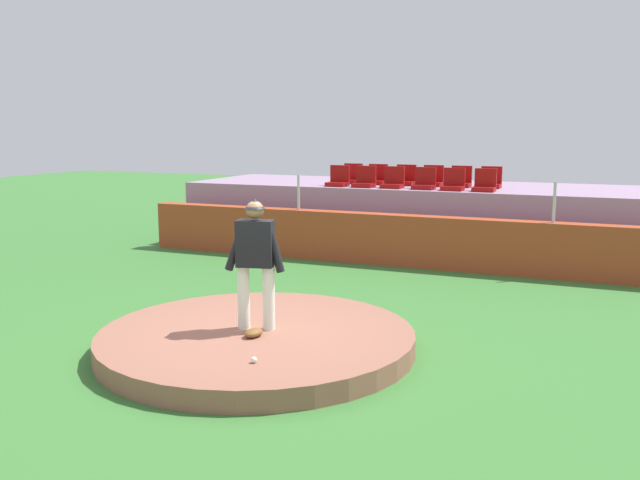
{
  "coord_description": "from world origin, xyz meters",
  "views": [
    {
      "loc": [
        4.19,
        -7.7,
        2.95
      ],
      "look_at": [
        0.0,
        2.18,
        1.17
      ],
      "focal_mm": 37.69,
      "sensor_mm": 36.0,
      "label": 1
    }
  ],
  "objects_px": {
    "stadium_chair_10": "(461,180)",
    "stadium_chair_0": "(338,180)",
    "stadium_chair_2": "(393,181)",
    "baseball": "(254,360)",
    "stadium_chair_5": "(485,184)",
    "stadium_chair_7": "(377,178)",
    "stadium_chair_9": "(433,180)",
    "stadium_chair_1": "(365,180)",
    "pitcher": "(255,254)",
    "stadium_chair_4": "(453,183)",
    "fielding_glove": "(254,333)",
    "stadium_chair_8": "(405,179)",
    "stadium_chair_11": "(491,181)",
    "stadium_chair_6": "(352,177)"
  },
  "relations": [
    {
      "from": "pitcher",
      "to": "baseball",
      "type": "xyz_separation_m",
      "value": [
        0.62,
        -1.21,
        -0.99
      ]
    },
    {
      "from": "fielding_glove",
      "to": "stadium_chair_10",
      "type": "bearing_deg",
      "value": 2.83
    },
    {
      "from": "stadium_chair_2",
      "to": "stadium_chair_11",
      "type": "distance_m",
      "value": 2.29
    },
    {
      "from": "stadium_chair_6",
      "to": "stadium_chair_10",
      "type": "xyz_separation_m",
      "value": [
        2.76,
        0.02,
        0.0
      ]
    },
    {
      "from": "pitcher",
      "to": "stadium_chair_4",
      "type": "relative_size",
      "value": 3.55
    },
    {
      "from": "stadium_chair_2",
      "to": "stadium_chair_7",
      "type": "relative_size",
      "value": 1.0
    },
    {
      "from": "stadium_chair_1",
      "to": "stadium_chair_2",
      "type": "xyz_separation_m",
      "value": [
        0.69,
        0.03,
        0.0
      ]
    },
    {
      "from": "stadium_chair_10",
      "to": "stadium_chair_0",
      "type": "bearing_deg",
      "value": 18.2
    },
    {
      "from": "stadium_chair_4",
      "to": "stadium_chair_8",
      "type": "distance_m",
      "value": 1.65
    },
    {
      "from": "baseball",
      "to": "stadium_chair_11",
      "type": "relative_size",
      "value": 0.15
    },
    {
      "from": "stadium_chair_0",
      "to": "baseball",
      "type": "bearing_deg",
      "value": 105.15
    },
    {
      "from": "stadium_chair_1",
      "to": "stadium_chair_7",
      "type": "height_order",
      "value": "same"
    },
    {
      "from": "stadium_chair_4",
      "to": "stadium_chair_7",
      "type": "distance_m",
      "value": 2.29
    },
    {
      "from": "pitcher",
      "to": "stadium_chair_6",
      "type": "distance_m",
      "value": 8.45
    },
    {
      "from": "stadium_chair_5",
      "to": "stadium_chair_9",
      "type": "bearing_deg",
      "value": -33.58
    },
    {
      "from": "pitcher",
      "to": "stadium_chair_11",
      "type": "height_order",
      "value": "stadium_chair_11"
    },
    {
      "from": "fielding_glove",
      "to": "stadium_chair_2",
      "type": "bearing_deg",
      "value": 12.5
    },
    {
      "from": "stadium_chair_2",
      "to": "stadium_chair_5",
      "type": "distance_m",
      "value": 2.12
    },
    {
      "from": "stadium_chair_2",
      "to": "stadium_chair_9",
      "type": "xyz_separation_m",
      "value": [
        0.72,
        0.9,
        0.0
      ]
    },
    {
      "from": "pitcher",
      "to": "stadium_chair_10",
      "type": "bearing_deg",
      "value": 69.2
    },
    {
      "from": "stadium_chair_5",
      "to": "stadium_chair_6",
      "type": "distance_m",
      "value": 3.59
    },
    {
      "from": "pitcher",
      "to": "fielding_glove",
      "type": "xyz_separation_m",
      "value": [
        0.14,
        -0.34,
        -0.97
      ]
    },
    {
      "from": "stadium_chair_1",
      "to": "stadium_chair_7",
      "type": "relative_size",
      "value": 1.0
    },
    {
      "from": "stadium_chair_8",
      "to": "stadium_chair_7",
      "type": "bearing_deg",
      "value": 0.95
    },
    {
      "from": "fielding_glove",
      "to": "stadium_chair_8",
      "type": "xyz_separation_m",
      "value": [
        -0.43,
        8.61,
        1.41
      ]
    },
    {
      "from": "stadium_chair_0",
      "to": "stadium_chair_5",
      "type": "distance_m",
      "value": 3.49
    },
    {
      "from": "baseball",
      "to": "stadium_chair_0",
      "type": "bearing_deg",
      "value": 105.15
    },
    {
      "from": "stadium_chair_0",
      "to": "stadium_chair_10",
      "type": "bearing_deg",
      "value": -161.8
    },
    {
      "from": "baseball",
      "to": "fielding_glove",
      "type": "distance_m",
      "value": 0.99
    },
    {
      "from": "stadium_chair_4",
      "to": "stadium_chair_11",
      "type": "height_order",
      "value": "same"
    },
    {
      "from": "stadium_chair_4",
      "to": "stadium_chair_5",
      "type": "bearing_deg",
      "value": -178.89
    },
    {
      "from": "stadium_chair_2",
      "to": "stadium_chair_7",
      "type": "height_order",
      "value": "same"
    },
    {
      "from": "stadium_chair_4",
      "to": "stadium_chair_7",
      "type": "xyz_separation_m",
      "value": [
        -2.11,
        0.9,
        0.0
      ]
    },
    {
      "from": "stadium_chair_5",
      "to": "stadium_chair_9",
      "type": "distance_m",
      "value": 1.68
    },
    {
      "from": "pitcher",
      "to": "baseball",
      "type": "distance_m",
      "value": 1.68
    },
    {
      "from": "fielding_glove",
      "to": "stadium_chair_8",
      "type": "distance_m",
      "value": 8.73
    },
    {
      "from": "stadium_chair_10",
      "to": "stadium_chair_7",
      "type": "bearing_deg",
      "value": 0.81
    },
    {
      "from": "stadium_chair_1",
      "to": "stadium_chair_6",
      "type": "bearing_deg",
      "value": -53.93
    },
    {
      "from": "pitcher",
      "to": "stadium_chair_1",
      "type": "relative_size",
      "value": 3.55
    },
    {
      "from": "stadium_chair_0",
      "to": "stadium_chair_11",
      "type": "xyz_separation_m",
      "value": [
        3.48,
        0.93,
        0.0
      ]
    },
    {
      "from": "pitcher",
      "to": "stadium_chair_9",
      "type": "relative_size",
      "value": 3.55
    },
    {
      "from": "stadium_chair_2",
      "to": "baseball",
      "type": "bearing_deg",
      "value": 96.31
    },
    {
      "from": "stadium_chair_1",
      "to": "stadium_chair_2",
      "type": "height_order",
      "value": "same"
    },
    {
      "from": "pitcher",
      "to": "stadium_chair_10",
      "type": "xyz_separation_m",
      "value": [
        1.07,
        8.29,
        0.44
      ]
    },
    {
      "from": "baseball",
      "to": "stadium_chair_4",
      "type": "distance_m",
      "value": 8.7
    },
    {
      "from": "stadium_chair_4",
      "to": "stadium_chair_10",
      "type": "relative_size",
      "value": 1.0
    },
    {
      "from": "stadium_chair_0",
      "to": "stadium_chair_6",
      "type": "xyz_separation_m",
      "value": [
        0.02,
        0.9,
        0.0
      ]
    },
    {
      "from": "stadium_chair_9",
      "to": "stadium_chair_11",
      "type": "distance_m",
      "value": 1.38
    },
    {
      "from": "stadium_chair_4",
      "to": "stadium_chair_2",
      "type": "bearing_deg",
      "value": -1.55
    },
    {
      "from": "stadium_chair_4",
      "to": "stadium_chair_0",
      "type": "bearing_deg",
      "value": -0.36
    }
  ]
}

